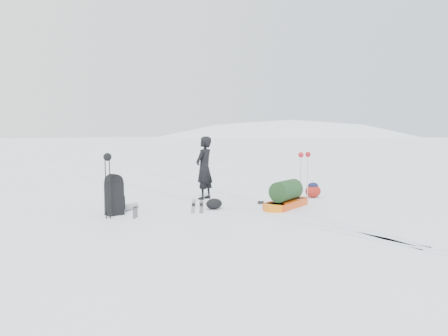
{
  "coord_description": "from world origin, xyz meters",
  "views": [
    {
      "loc": [
        -6.07,
        -8.52,
        1.86
      ],
      "look_at": [
        -0.05,
        -0.06,
        0.95
      ],
      "focal_mm": 35.0,
      "sensor_mm": 36.0,
      "label": 1
    }
  ],
  "objects_px": {
    "ski_poles_black": "(108,165)",
    "pulk_sled": "(286,197)",
    "skier": "(204,168)",
    "expedition_rucksack": "(116,196)"
  },
  "relations": [
    {
      "from": "ski_poles_black",
      "to": "pulk_sled",
      "type": "bearing_deg",
      "value": -36.71
    },
    {
      "from": "skier",
      "to": "pulk_sled",
      "type": "height_order",
      "value": "skier"
    },
    {
      "from": "expedition_rucksack",
      "to": "pulk_sled",
      "type": "bearing_deg",
      "value": -25.48
    },
    {
      "from": "skier",
      "to": "ski_poles_black",
      "type": "bearing_deg",
      "value": -8.68
    },
    {
      "from": "pulk_sled",
      "to": "expedition_rucksack",
      "type": "bearing_deg",
      "value": 137.31
    },
    {
      "from": "expedition_rucksack",
      "to": "ski_poles_black",
      "type": "relative_size",
      "value": 0.66
    },
    {
      "from": "skier",
      "to": "pulk_sled",
      "type": "xyz_separation_m",
      "value": [
        0.95,
        -2.16,
        -0.6
      ]
    },
    {
      "from": "expedition_rucksack",
      "to": "skier",
      "type": "bearing_deg",
      "value": 10.23
    },
    {
      "from": "skier",
      "to": "pulk_sled",
      "type": "distance_m",
      "value": 2.43
    },
    {
      "from": "pulk_sled",
      "to": "expedition_rucksack",
      "type": "height_order",
      "value": "expedition_rucksack"
    }
  ]
}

